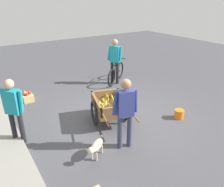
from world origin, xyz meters
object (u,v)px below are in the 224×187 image
Objects in this scene: vendor_person at (125,108)px; mixed_fruit_crate at (27,97)px; cyclist_person at (115,57)px; dog at (96,146)px; plastic_bucket at (179,114)px; bystander_person at (13,107)px; fruit_cart at (110,107)px; bicycle at (116,73)px.

mixed_fruit_crate is (3.63, 1.18, -0.83)m from vendor_person.
dog is (-3.35, 2.73, -0.74)m from cyclist_person.
cyclist_person is 3.34m from mixed_fruit_crate.
mixed_fruit_crate is (3.44, 3.19, 0.01)m from plastic_bucket.
vendor_person is 2.18m from plastic_bucket.
cyclist_person reaches higher than dog.
dog is 0.37× the size of bystander_person.
fruit_cart is at bearing 143.45° from cyclist_person.
fruit_cart is 1.50m from dog.
fruit_cart is at bearing -17.07° from vendor_person.
fruit_cart is 2.33m from bystander_person.
bicycle reaches higher than dog.
plastic_bucket is 0.17× the size of bystander_person.
dog is 2.24× the size of plastic_bucket.
bicycle is at bearing -31.81° from vendor_person.
cyclist_person is at bearing -64.08° from bystander_person.
cyclist_person is at bearing 125.70° from bicycle.
fruit_cart is at bearing -44.36° from dog.
fruit_cart reaches higher than dog.
bystander_person is (-2.16, 0.73, 0.79)m from mixed_fruit_crate.
mixed_fruit_crate is 2.41m from bystander_person.
bystander_person is at bearing 115.92° from cyclist_person.
fruit_cart is 2.97m from mixed_fruit_crate.
mixed_fruit_crate is at bearing 7.61° from dog.
bicycle is (3.47, -2.15, -0.61)m from vendor_person.
bystander_person is (1.43, 1.21, 0.65)m from dog.
bystander_person reaches higher than bicycle.
fruit_cart is 1.27m from vendor_person.
vendor_person is at bearing -161.91° from mixed_fruit_crate.
bicycle is 0.68m from cyclist_person.
cyclist_person is 3.82× the size of mixed_fruit_crate.
dog is (-3.44, 2.86, -0.08)m from bicycle.
mixed_fruit_crate is at bearing -18.57° from bystander_person.
bystander_person reaches higher than plastic_bucket.
plastic_bucket is at bearing 177.43° from bicycle.
vendor_person is at bearing 148.19° from bicycle.
vendor_person is 0.96× the size of cyclist_person.
cyclist_person is at bearing -30.96° from vendor_person.
cyclist_person is (3.38, -2.03, 0.05)m from vendor_person.
plastic_bucket is at bearing -84.62° from vendor_person.
mixed_fruit_crate is at bearing 18.09° from vendor_person.
vendor_person is 4.13m from bicycle.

